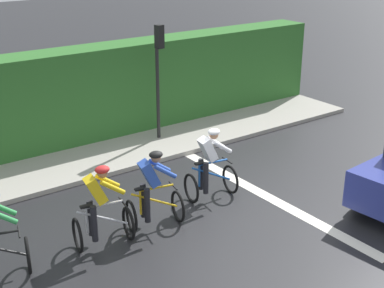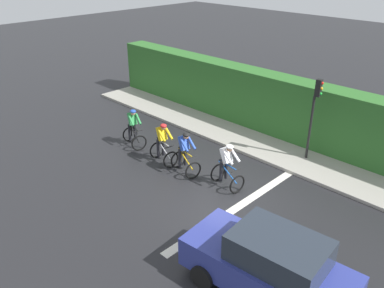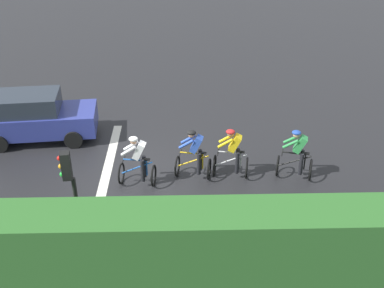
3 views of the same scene
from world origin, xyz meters
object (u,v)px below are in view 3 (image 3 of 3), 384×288
cyclist_mid (194,155)px  car_navy (36,117)px  cyclist_fourth (138,162)px  cyclist_lead (297,155)px  cyclist_second (232,154)px  traffic_light_near_crossing (73,197)px

cyclist_mid → car_navy: car_navy is taller
cyclist_fourth → car_navy: size_ratio=0.39×
car_navy → cyclist_lead: bearing=72.4°
car_navy → cyclist_fourth: bearing=51.7°
cyclist_second → cyclist_mid: same height
cyclist_fourth → car_navy: 4.92m
traffic_light_near_crossing → cyclist_second: bearing=135.8°
cyclist_mid → cyclist_lead: bearing=88.4°
cyclist_second → traffic_light_near_crossing: bearing=-44.2°
cyclist_fourth → cyclist_second: bearing=97.3°
cyclist_lead → traffic_light_near_crossing: (3.97, -5.98, 1.43)m
cyclist_mid → cyclist_fourth: 1.77m
cyclist_second → cyclist_fourth: same height
traffic_light_near_crossing → cyclist_mid: bearing=145.5°
cyclist_mid → cyclist_fourth: size_ratio=1.00×
cyclist_second → cyclist_mid: size_ratio=1.00×
cyclist_mid → cyclist_second: bearing=91.3°
traffic_light_near_crossing → cyclist_fourth: bearing=164.0°
cyclist_lead → car_navy: (-2.79, -8.78, 0.08)m
cyclist_lead → car_navy: bearing=-107.6°
cyclist_mid → traffic_light_near_crossing: 5.13m
cyclist_mid → cyclist_fourth: (0.35, -1.73, 0.00)m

